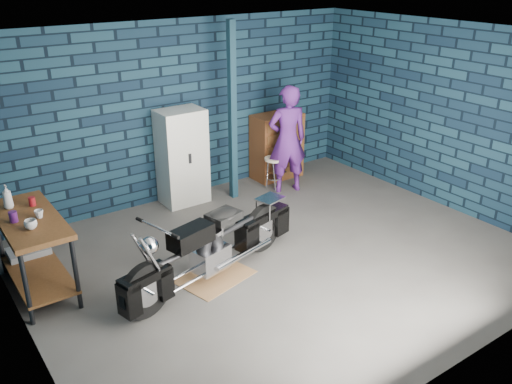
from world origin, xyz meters
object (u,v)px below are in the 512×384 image
Objects in this scene: tool_chest at (277,146)px; person at (287,139)px; locker at (182,157)px; workbench at (35,254)px; motorcycle at (213,240)px; shop_stool at (274,174)px; storage_bin at (30,259)px.

person is at bearing -112.39° from tool_chest.
locker is at bearing -1.24° from person.
person reaches higher than workbench.
motorcycle reaches higher than shop_stool.
locker is 2.60× the size of shop_stool.
motorcycle reaches higher than workbench.
locker is 1.81m from tool_chest.
workbench is 1.27× the size of tool_chest.
motorcycle is (1.75, -0.92, 0.03)m from workbench.
person is 1.18× the size of locker.
motorcycle is 2.27m from storage_bin.
workbench reaches higher than storage_bin.
locker is (-1.57, 0.55, -0.13)m from person.
shop_stool is at bearing 11.10° from workbench.
tool_chest is at bearing 47.81° from shop_stool.
storage_bin is (0.02, 0.50, -0.31)m from workbench.
tool_chest is (2.55, 2.14, 0.07)m from motorcycle.
tool_chest is (4.30, 1.21, 0.10)m from workbench.
tool_chest reaches higher than motorcycle.
workbench is 4.15m from person.
tool_chest is at bearing 9.46° from storage_bin.
workbench is 3.01× the size of storage_bin.
workbench is 0.96× the size of locker.
shop_stool reaches higher than storage_bin.
shop_stool is at bearing -132.19° from tool_chest.
motorcycle is 2.84m from person.
motorcycle is at bearing -39.45° from storage_bin.
shop_stool is (-0.41, -0.45, -0.27)m from tool_chest.
motorcycle is 2.00× the size of tool_chest.
workbench is at bearing 138.22° from motorcycle.
person is 3.07× the size of shop_stool.
workbench is at bearing -154.14° from locker.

